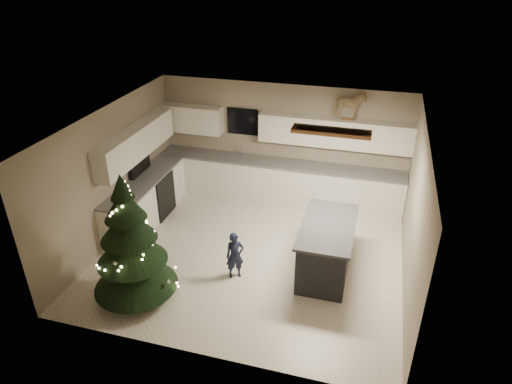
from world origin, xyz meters
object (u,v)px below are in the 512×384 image
(christmas_tree, at_px, (131,249))
(toddler, at_px, (235,256))
(island, at_px, (326,248))
(bar_stool, at_px, (311,229))
(rocking_horse, at_px, (349,106))

(christmas_tree, distance_m, toddler, 1.75)
(island, distance_m, bar_stool, 0.58)
(christmas_tree, bearing_deg, rocking_horse, 53.67)
(island, xyz_separation_m, christmas_tree, (-2.90, -1.49, 0.44))
(christmas_tree, height_order, rocking_horse, rocking_horse)
(island, distance_m, christmas_tree, 3.29)
(bar_stool, xyz_separation_m, rocking_horse, (0.34, 1.97, 1.77))
(rocking_horse, bearing_deg, island, 168.12)
(bar_stool, distance_m, toddler, 1.55)
(island, bearing_deg, rocking_horse, 90.29)
(island, xyz_separation_m, rocking_horse, (-0.01, 2.43, 1.82))
(christmas_tree, xyz_separation_m, toddler, (1.41, 0.91, -0.49))
(island, height_order, toddler, island)
(bar_stool, bearing_deg, toddler, -137.40)
(island, relative_size, rocking_horse, 2.39)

